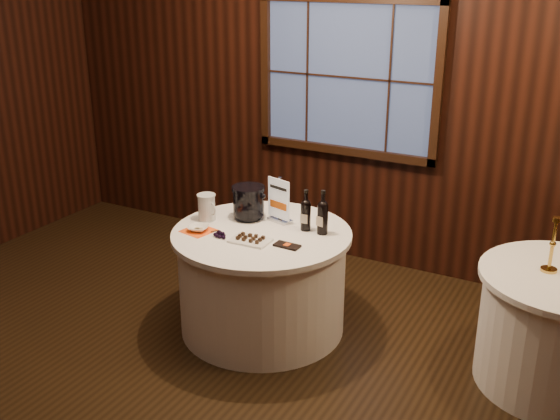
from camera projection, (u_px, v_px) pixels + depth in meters
The scene contains 14 objects.
ground at pixel (182, 399), 4.08m from camera, with size 6.00×6.00×0.00m, color black.
back_wall at pixel (348, 89), 5.57m from camera, with size 6.00×0.10×3.00m.
main_table at pixel (262, 280), 4.76m from camera, with size 1.28×1.28×0.77m.
sign_stand at pixel (280, 207), 4.77m from camera, with size 0.20×0.14×0.34m.
port_bottle_left at pixel (306, 213), 4.61m from camera, with size 0.07×0.08×0.30m.
port_bottle_right at pixel (323, 215), 4.55m from camera, with size 0.08×0.08×0.32m.
ice_bucket at pixel (249, 202), 4.82m from camera, with size 0.25×0.25×0.25m.
chocolate_plate at pixel (250, 239), 4.46m from camera, with size 0.27×0.19×0.04m.
chocolate_box at pixel (287, 246), 4.38m from camera, with size 0.18×0.09×0.01m, color black.
grape_bunch at pixel (222, 234), 4.54m from camera, with size 0.18×0.11×0.04m.
glass_pitcher at pixel (207, 207), 4.81m from camera, with size 0.18×0.14×0.20m.
orange_napkin at pixel (198, 231), 4.64m from camera, with size 0.20×0.20×0.00m, color #FF5815.
cracker_bowl at pixel (198, 228), 4.63m from camera, with size 0.14×0.14×0.04m, color white.
brass_candlestick at pixel (551, 252), 3.99m from camera, with size 0.10×0.10×0.35m.
Camera 1 is at (2.17, -2.69, 2.54)m, focal length 42.00 mm.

